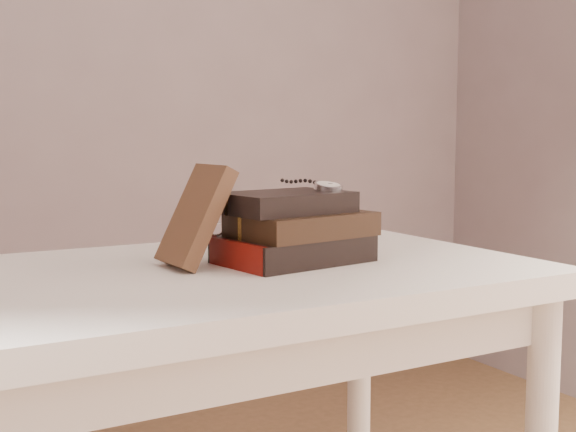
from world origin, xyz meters
TOP-DOWN VIEW (x-y plane):
  - back_wall at (0.00, 1.75)m, footprint 3.50×0.02m
  - table at (0.00, 0.35)m, footprint 1.00×0.60m
  - book_stack at (0.14, 0.34)m, footprint 0.25×0.19m
  - journal at (-0.02, 0.37)m, footprint 0.11×0.11m
  - pocket_watch at (0.20, 0.34)m, footprint 0.05×0.15m
  - eyeglasses at (0.04, 0.40)m, footprint 0.11×0.12m

SIDE VIEW (x-z plane):
  - table at x=0.00m, z-range 0.28..1.03m
  - book_stack at x=0.14m, z-range 0.75..0.86m
  - eyeglasses at x=0.04m, z-range 0.79..0.84m
  - journal at x=-0.02m, z-range 0.75..0.91m
  - pocket_watch at x=0.20m, z-range 0.86..0.88m
  - back_wall at x=0.00m, z-range 0.00..2.70m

